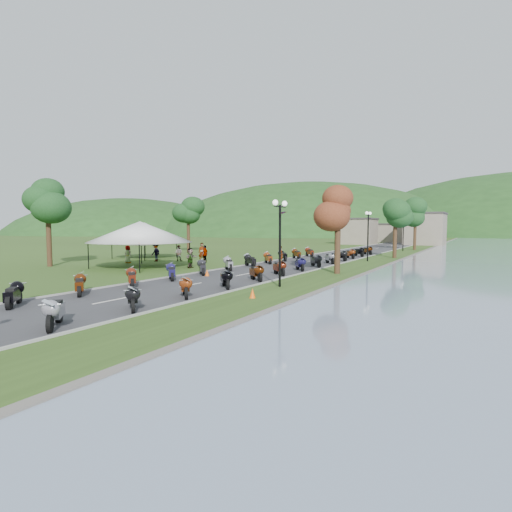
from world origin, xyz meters
The scene contains 12 objects.
road centered at (0.00, 40.00, 0.01)m, with size 7.00×120.00×0.02m, color #38383A.
hills_backdrop centered at (0.00, 200.00, 0.00)m, with size 360.00×120.00×76.00m, color #285621, non-canonical shape.
far_building centered at (-2.00, 85.00, 2.50)m, with size 18.00×16.00×5.00m, color gray.
moto_row_left centered at (-2.62, 18.83, 0.55)m, with size 2.60×46.50×1.10m, color #331411, non-canonical shape.
moto_row_right centered at (2.46, 26.62, 0.55)m, with size 2.60×44.42×1.10m, color #331411, non-canonical shape.
vendor_tent_main centered at (-10.38, 21.95, 2.00)m, with size 5.94×5.94×4.00m, color silver, non-canonical shape.
vendor_tent_side centered at (-17.87, 29.80, 2.00)m, with size 4.97×4.97×4.00m, color silver, non-canonical shape.
tree_park_left centered at (-18.23, 18.69, 4.58)m, with size 3.30×3.30×9.17m, color #205121, non-canonical shape.
tree_lakeside centered at (5.77, 26.09, 3.87)m, with size 2.79×2.79×7.75m, color #205121, non-canonical shape.
pedestrian_a centered at (-8.86, 28.59, 0.00)m, with size 0.72×0.53×1.97m, color slate.
pedestrian_b centered at (-11.95, 28.66, 0.00)m, with size 0.80×0.44×1.65m, color slate.
pedestrian_c centered at (-13.77, 27.26, 0.00)m, with size 1.21×0.50×1.87m, color slate.
Camera 1 is at (15.38, -2.79, 3.53)m, focal length 28.00 mm.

